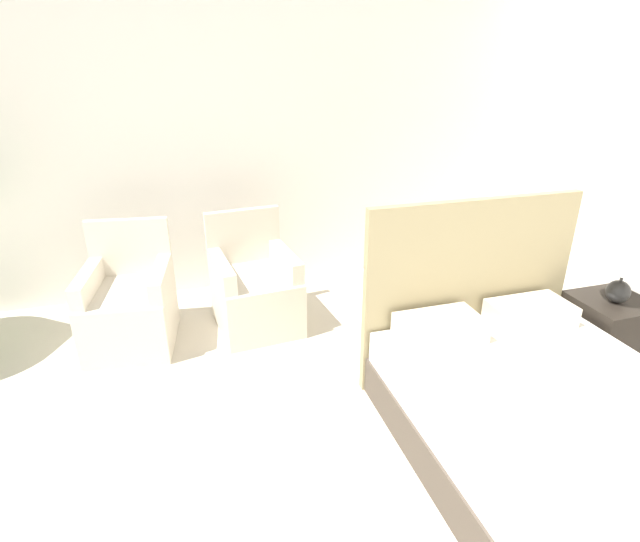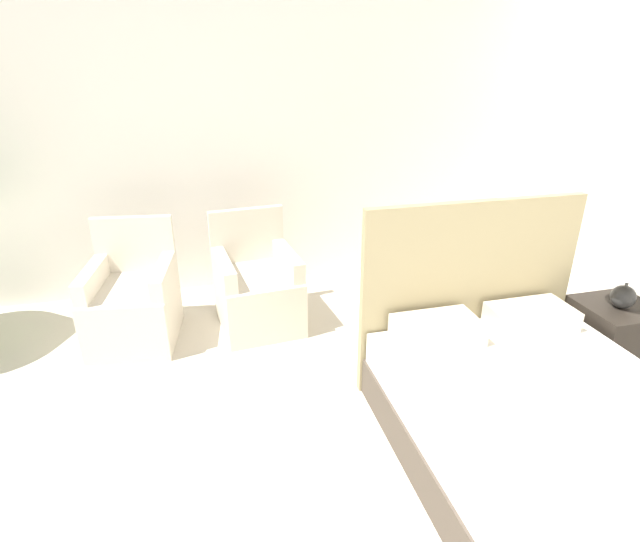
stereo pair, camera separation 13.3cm
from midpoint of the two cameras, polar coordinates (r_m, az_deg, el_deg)
wall_back at (r=4.71m, az=-11.37°, el=14.89°), size 10.00×0.06×2.90m
bed at (r=3.08m, az=26.32°, el=-16.35°), size 1.53×2.15×1.28m
armchair_near_window_left at (r=4.20m, az=-19.69°, el=-3.76°), size 0.72×0.79×0.93m
armchair_near_window_right at (r=4.20m, az=-6.26°, el=-2.42°), size 0.70×0.77×0.93m
nightstand at (r=4.15m, az=31.11°, el=-6.68°), size 0.49×0.48×0.53m
table_lamp at (r=3.91m, az=32.89°, el=0.55°), size 0.35×0.35×0.45m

